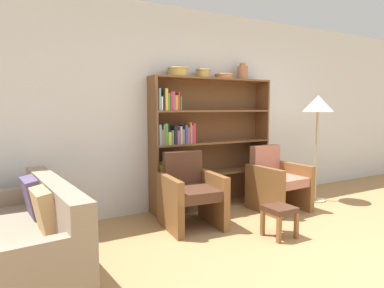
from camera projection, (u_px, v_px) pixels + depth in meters
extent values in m
plane|color=#A87F51|center=(347.00, 264.00, 3.08)|extent=(24.00, 24.00, 0.00)
cube|color=silver|center=(208.00, 110.00, 4.98)|extent=(12.00, 0.06, 2.75)
cube|color=brown|center=(153.00, 147.00, 4.40)|extent=(0.02, 0.30, 1.81)
cube|color=brown|center=(261.00, 140.00, 5.28)|extent=(0.02, 0.30, 1.81)
cube|color=brown|center=(213.00, 79.00, 4.74)|extent=(1.78, 0.30, 0.02)
cube|color=brown|center=(212.00, 205.00, 4.94)|extent=(1.78, 0.30, 0.03)
cube|color=brown|center=(207.00, 142.00, 4.96)|extent=(1.78, 0.01, 1.81)
cube|color=white|center=(158.00, 206.00, 4.48)|extent=(0.02, 0.20, 0.20)
cube|color=#994C99|center=(160.00, 206.00, 4.47)|extent=(0.02, 0.16, 0.20)
cube|color=white|center=(162.00, 203.00, 4.49)|extent=(0.02, 0.17, 0.27)
cube|color=#669EB2|center=(165.00, 203.00, 4.50)|extent=(0.04, 0.16, 0.27)
cube|color=#994C99|center=(167.00, 206.00, 4.53)|extent=(0.02, 0.18, 0.17)
cube|color=#B2A899|center=(168.00, 206.00, 4.55)|extent=(0.02, 0.19, 0.16)
cube|color=#994C99|center=(172.00, 203.00, 4.53)|extent=(0.04, 0.12, 0.25)
cube|color=black|center=(175.00, 202.00, 4.55)|extent=(0.04, 0.12, 0.27)
cube|color=#669EB2|center=(178.00, 204.00, 4.59)|extent=(0.03, 0.15, 0.19)
cube|color=brown|center=(212.00, 173.00, 4.89)|extent=(1.78, 0.30, 0.03)
cube|color=gold|center=(159.00, 172.00, 4.42)|extent=(0.04, 0.17, 0.18)
cube|color=gold|center=(162.00, 170.00, 4.45)|extent=(0.04, 0.19, 0.21)
cube|color=white|center=(166.00, 169.00, 4.45)|extent=(0.04, 0.14, 0.23)
cube|color=#4C756B|center=(168.00, 167.00, 4.48)|extent=(0.04, 0.17, 0.27)
cube|color=#334CB2|center=(172.00, 167.00, 4.50)|extent=(0.04, 0.16, 0.27)
cube|color=black|center=(174.00, 167.00, 4.53)|extent=(0.03, 0.17, 0.26)
cube|color=black|center=(177.00, 170.00, 4.54)|extent=(0.02, 0.15, 0.18)
cube|color=white|center=(179.00, 168.00, 4.56)|extent=(0.04, 0.18, 0.22)
cube|color=white|center=(181.00, 170.00, 4.59)|extent=(0.02, 0.19, 0.17)
cube|color=#B2A899|center=(184.00, 168.00, 4.58)|extent=(0.03, 0.13, 0.23)
cube|color=white|center=(186.00, 166.00, 4.61)|extent=(0.03, 0.18, 0.28)
cube|color=#4C756B|center=(189.00, 168.00, 4.62)|extent=(0.02, 0.15, 0.20)
cube|color=#7F6B4C|center=(190.00, 168.00, 4.64)|extent=(0.03, 0.15, 0.21)
cube|color=#388C47|center=(193.00, 165.00, 4.64)|extent=(0.03, 0.13, 0.27)
cube|color=gold|center=(195.00, 167.00, 4.67)|extent=(0.04, 0.15, 0.22)
cube|color=#388C47|center=(197.00, 166.00, 4.68)|extent=(0.02, 0.14, 0.23)
cube|color=brown|center=(212.00, 142.00, 4.84)|extent=(1.78, 0.30, 0.02)
cube|color=#669EB2|center=(158.00, 135.00, 4.36)|extent=(0.03, 0.17, 0.26)
cube|color=#7F6B4C|center=(160.00, 137.00, 4.39)|extent=(0.02, 0.20, 0.20)
cube|color=#7F6B4C|center=(162.00, 135.00, 4.38)|extent=(0.02, 0.15, 0.26)
cube|color=#388C47|center=(164.00, 134.00, 4.40)|extent=(0.04, 0.16, 0.27)
cube|color=gold|center=(168.00, 138.00, 4.42)|extent=(0.04, 0.14, 0.16)
cube|color=#4C756B|center=(170.00, 137.00, 4.46)|extent=(0.03, 0.18, 0.19)
cube|color=black|center=(174.00, 135.00, 4.46)|extent=(0.04, 0.13, 0.24)
cube|color=#994C99|center=(176.00, 137.00, 4.50)|extent=(0.04, 0.18, 0.18)
cube|color=#B2A899|center=(179.00, 135.00, 4.50)|extent=(0.03, 0.15, 0.23)
cube|color=#7F6B4C|center=(181.00, 136.00, 4.53)|extent=(0.03, 0.16, 0.19)
cube|color=#334CB2|center=(183.00, 134.00, 4.56)|extent=(0.03, 0.20, 0.25)
cube|color=#994C99|center=(186.00, 135.00, 4.58)|extent=(0.03, 0.19, 0.21)
cube|color=orange|center=(188.00, 133.00, 4.59)|extent=(0.02, 0.19, 0.28)
cube|color=#994C99|center=(190.00, 134.00, 4.59)|extent=(0.02, 0.16, 0.24)
cube|color=red|center=(192.00, 133.00, 4.61)|extent=(0.03, 0.17, 0.27)
cube|color=brown|center=(212.00, 111.00, 4.79)|extent=(1.78, 0.30, 0.02)
cube|color=#669EB2|center=(157.00, 99.00, 4.32)|extent=(0.03, 0.18, 0.28)
cube|color=white|center=(160.00, 103.00, 4.33)|extent=(0.02, 0.16, 0.18)
cube|color=black|center=(161.00, 100.00, 4.35)|extent=(0.02, 0.17, 0.27)
cube|color=gold|center=(165.00, 99.00, 4.34)|extent=(0.04, 0.12, 0.28)
cube|color=#388C47|center=(167.00, 102.00, 4.36)|extent=(0.03, 0.13, 0.22)
cube|color=red|center=(169.00, 101.00, 4.39)|extent=(0.03, 0.15, 0.24)
cube|color=#994C99|center=(171.00, 101.00, 4.41)|extent=(0.03, 0.17, 0.24)
cube|color=orange|center=(174.00, 103.00, 4.44)|extent=(0.04, 0.19, 0.19)
cube|color=red|center=(176.00, 102.00, 4.46)|extent=(0.02, 0.19, 0.23)
cube|color=#388C47|center=(178.00, 103.00, 4.47)|extent=(0.02, 0.18, 0.18)
cylinder|color=tan|center=(178.00, 72.00, 4.47)|extent=(0.26, 0.26, 0.11)
torus|color=tan|center=(178.00, 68.00, 4.47)|extent=(0.28, 0.28, 0.02)
cylinder|color=tan|center=(203.00, 74.00, 4.66)|extent=(0.19, 0.19, 0.11)
torus|color=tan|center=(203.00, 70.00, 4.66)|extent=(0.21, 0.21, 0.02)
cylinder|color=#C67547|center=(224.00, 77.00, 4.83)|extent=(0.25, 0.25, 0.06)
torus|color=#C67547|center=(224.00, 75.00, 4.83)|extent=(0.27, 0.27, 0.02)
cylinder|color=#A36647|center=(242.00, 73.00, 4.99)|extent=(0.16, 0.16, 0.19)
cylinder|color=#A36647|center=(243.00, 65.00, 4.97)|extent=(0.09, 0.09, 0.05)
cube|color=gray|center=(7.00, 254.00, 2.81)|extent=(1.10, 1.83, 0.41)
cube|color=gray|center=(54.00, 201.00, 2.99)|extent=(0.32, 1.77, 0.37)
cube|color=tan|center=(45.00, 212.00, 2.70)|extent=(0.20, 0.37, 0.37)
cube|color=#5B4C75|center=(33.00, 197.00, 3.13)|extent=(0.20, 0.37, 0.37)
cube|color=brown|center=(226.00, 215.00, 3.88)|extent=(0.08, 0.08, 0.39)
cube|color=brown|center=(180.00, 222.00, 3.64)|extent=(0.08, 0.08, 0.39)
cube|color=brown|center=(202.00, 202.00, 4.43)|extent=(0.08, 0.08, 0.39)
cube|color=brown|center=(161.00, 207.00, 4.19)|extent=(0.08, 0.08, 0.39)
cube|color=#4C2D1E|center=(192.00, 192.00, 4.01)|extent=(0.53, 0.68, 0.12)
cube|color=#4C2D1E|center=(183.00, 168.00, 4.24)|extent=(0.49, 0.16, 0.42)
cube|color=brown|center=(213.00, 198.00, 4.14)|extent=(0.14, 0.68, 0.63)
cube|color=brown|center=(170.00, 204.00, 3.91)|extent=(0.14, 0.68, 0.63)
cube|color=brown|center=(311.00, 198.00, 4.60)|extent=(0.07, 0.07, 0.39)
cube|color=brown|center=(281.00, 205.00, 4.30)|extent=(0.07, 0.07, 0.39)
cube|color=brown|center=(277.00, 189.00, 5.12)|extent=(0.07, 0.07, 0.39)
cube|color=brown|center=(248.00, 194.00, 4.81)|extent=(0.07, 0.07, 0.39)
cube|color=#B2705B|center=(279.00, 180.00, 4.68)|extent=(0.51, 0.66, 0.12)
cube|color=#B2705B|center=(265.00, 160.00, 4.89)|extent=(0.49, 0.14, 0.42)
cube|color=brown|center=(293.00, 185.00, 4.84)|extent=(0.11, 0.68, 0.63)
cube|color=brown|center=(264.00, 190.00, 4.55)|extent=(0.11, 0.68, 0.63)
cylinder|color=tan|center=(314.00, 200.00, 5.20)|extent=(0.32, 0.32, 0.02)
cylinder|color=tan|center=(316.00, 156.00, 5.13)|extent=(0.04, 0.04, 1.33)
cone|color=silver|center=(318.00, 104.00, 5.05)|extent=(0.45, 0.45, 0.24)
cube|color=brown|center=(263.00, 223.00, 3.77)|extent=(0.04, 0.04, 0.28)
cube|color=brown|center=(280.00, 219.00, 3.90)|extent=(0.04, 0.04, 0.28)
cube|color=brown|center=(279.00, 230.00, 3.56)|extent=(0.04, 0.04, 0.28)
cube|color=brown|center=(296.00, 226.00, 3.68)|extent=(0.04, 0.04, 0.28)
cube|color=#4C2D1E|center=(280.00, 209.00, 3.71)|extent=(0.29, 0.29, 0.06)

